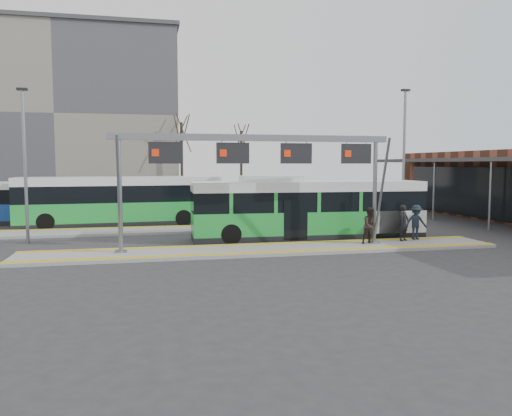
% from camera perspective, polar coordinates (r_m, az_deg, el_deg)
% --- Properties ---
extents(ground, '(120.00, 120.00, 0.00)m').
position_cam_1_polar(ground, '(23.10, 1.19, -4.94)').
color(ground, '#2D2D30').
rests_on(ground, ground).
extents(platform_main, '(22.00, 3.00, 0.15)m').
position_cam_1_polar(platform_main, '(23.09, 1.19, -4.76)').
color(platform_main, gray).
rests_on(platform_main, ground).
extents(platform_second, '(20.00, 3.00, 0.15)m').
position_cam_1_polar(platform_second, '(30.39, -9.77, -2.47)').
color(platform_second, gray).
rests_on(platform_second, ground).
extents(tactile_main, '(22.00, 2.65, 0.02)m').
position_cam_1_polar(tactile_main, '(23.07, 1.19, -4.55)').
color(tactile_main, yellow).
rests_on(tactile_main, platform_main).
extents(tactile_second, '(20.00, 0.35, 0.02)m').
position_cam_1_polar(tactile_second, '(31.52, -9.87, -2.05)').
color(tactile_second, yellow).
rests_on(tactile_second, platform_second).
extents(gantry, '(13.00, 1.68, 5.20)m').
position_cam_1_polar(gantry, '(22.93, 0.21, 5.78)').
color(gantry, slate).
rests_on(gantry, platform_main).
extents(apartment_block, '(24.50, 12.50, 18.40)m').
position_cam_1_polar(apartment_block, '(58.98, -21.14, 9.75)').
color(apartment_block, gray).
rests_on(apartment_block, ground).
extents(hero_bus, '(12.44, 3.02, 3.40)m').
position_cam_1_polar(hero_bus, '(26.86, 5.88, -0.22)').
color(hero_bus, black).
rests_on(hero_bus, ground).
extents(bg_bus_green, '(12.92, 3.51, 3.19)m').
position_cam_1_polar(bg_bus_green, '(33.50, -15.12, 0.70)').
color(bg_bus_green, black).
rests_on(bg_bus_green, ground).
extents(bg_bus_blue, '(10.92, 2.78, 2.83)m').
position_cam_1_polar(bg_bus_blue, '(37.03, -25.49, 0.50)').
color(bg_bus_blue, black).
rests_on(bg_bus_blue, ground).
extents(passenger_a, '(0.79, 0.72, 1.81)m').
position_cam_1_polar(passenger_a, '(26.17, 16.54, -1.64)').
color(passenger_a, black).
rests_on(passenger_a, platform_main).
extents(passenger_b, '(0.96, 0.81, 1.77)m').
position_cam_1_polar(passenger_b, '(24.77, 12.95, -1.98)').
color(passenger_b, '#2F211F').
rests_on(passenger_b, platform_main).
extents(passenger_c, '(1.18, 0.72, 1.77)m').
position_cam_1_polar(passenger_c, '(26.82, 17.82, -1.56)').
color(passenger_c, black).
rests_on(passenger_c, platform_main).
extents(tree_left, '(1.40, 1.40, 9.31)m').
position_cam_1_polar(tree_left, '(51.26, -8.52, 8.38)').
color(tree_left, '#382B21').
rests_on(tree_left, ground).
extents(tree_mid, '(1.40, 1.40, 8.58)m').
position_cam_1_polar(tree_mid, '(53.83, -1.70, 7.68)').
color(tree_mid, '#382B21').
rests_on(tree_mid, ground).
extents(lamp_west, '(0.50, 0.25, 7.76)m').
position_cam_1_polar(lamp_west, '(27.58, -24.90, 4.82)').
color(lamp_west, slate).
rests_on(lamp_west, ground).
extents(lamp_east, '(0.50, 0.25, 8.41)m').
position_cam_1_polar(lamp_east, '(31.09, 16.54, 5.64)').
color(lamp_east, slate).
rests_on(lamp_east, ground).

